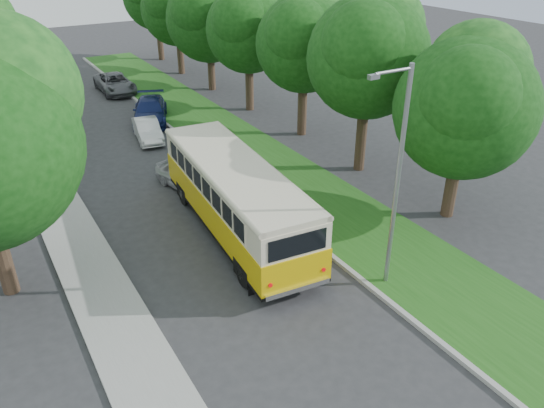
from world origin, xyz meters
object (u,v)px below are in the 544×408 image
lamppost_far (20,88)px  vintage_bus (236,199)px  car_blue (150,111)px  car_white (148,130)px  car_silver (187,176)px  car_grey (115,83)px  lamppost_near (396,175)px

lamppost_far → vintage_bus: (6.00, -12.54, -2.51)m
vintage_bus → car_blue: 15.70m
lamppost_far → car_white: (6.43, -0.09, -3.49)m
car_silver → car_white: 7.41m
car_blue → car_white: bearing=-90.4°
lamppost_far → car_grey: lamppost_far is taller
lamppost_near → car_white: lamppost_near is taller
vintage_bus → car_grey: 23.70m
lamppost_near → car_silver: (-3.03, 11.02, -3.72)m
lamppost_near → car_silver: lamppost_near is taller
lamppost_far → car_white: 7.31m
car_silver → lamppost_near: bearing=-88.9°
car_white → car_grey: bearing=92.3°
lamppost_near → car_grey: (-1.21, 29.58, -3.66)m
car_white → car_grey: 11.24m
lamppost_near → car_grey: size_ratio=1.57×
vintage_bus → car_white: (0.43, 12.45, -0.97)m
lamppost_near → car_grey: 29.83m
car_white → car_blue: size_ratio=0.74×
car_blue → car_grey: bearing=111.7°
lamppost_far → car_blue: size_ratio=1.46×
lamppost_near → vintage_bus: bearing=116.0°
car_silver → car_blue: bearing=65.9°
lamppost_far → car_silver: size_ratio=1.96×
car_white → car_blue: bearing=76.7°
lamppost_near → vintage_bus: size_ratio=0.74×
car_silver → car_blue: car_blue is taller
lamppost_near → vintage_bus: (-2.90, 5.96, -2.77)m
vintage_bus → lamppost_far: bearing=120.4°
vintage_bus → car_white: vintage_bus is taller
car_blue → car_grey: (0.00, 8.03, -0.04)m
vintage_bus → car_grey: vintage_bus is taller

